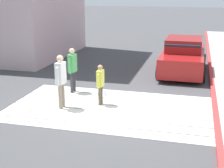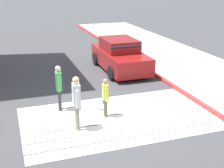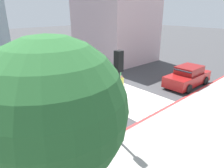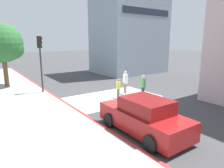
# 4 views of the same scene
# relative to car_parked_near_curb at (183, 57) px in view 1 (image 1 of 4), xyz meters

# --- Properties ---
(ground_plane) EXTENTS (120.00, 120.00, 0.00)m
(ground_plane) POSITION_rel_car_parked_near_curb_xyz_m (2.00, 5.27, -0.73)
(ground_plane) COLOR #424244
(crosswalk_stripes) EXTENTS (6.40, 3.80, 0.01)m
(crosswalk_stripes) POSITION_rel_car_parked_near_curb_xyz_m (2.00, 5.27, -0.73)
(crosswalk_stripes) COLOR silver
(crosswalk_stripes) RESTS_ON ground
(curb_painted) EXTENTS (0.16, 40.00, 0.13)m
(curb_painted) POSITION_rel_car_parked_near_curb_xyz_m (-1.25, 5.27, -0.67)
(curb_painted) COLOR #BC3333
(curb_painted) RESTS_ON ground
(car_parked_near_curb) EXTENTS (2.02, 4.32, 1.57)m
(car_parked_near_curb) POSITION_rel_car_parked_near_curb_xyz_m (0.00, 0.00, 0.00)
(car_parked_near_curb) COLOR maroon
(car_parked_near_curb) RESTS_ON ground
(pedestrian_adult_lead) EXTENTS (0.25, 0.50, 1.72)m
(pedestrian_adult_lead) POSITION_rel_car_parked_near_curb_xyz_m (3.48, 5.60, 0.27)
(pedestrian_adult_lead) COLOR gray
(pedestrian_adult_lead) RESTS_ON ground
(pedestrian_adult_trailing) EXTENTS (0.25, 0.48, 1.64)m
(pedestrian_adult_trailing) POSITION_rel_car_parked_near_curb_xyz_m (3.74, 3.96, 0.22)
(pedestrian_adult_trailing) COLOR #333338
(pedestrian_adult_trailing) RESTS_ON ground
(pedestrian_child_with_racket) EXTENTS (0.28, 0.42, 1.34)m
(pedestrian_child_with_racket) POSITION_rel_car_parked_near_curb_xyz_m (2.38, 4.99, 0.03)
(pedestrian_child_with_racket) COLOR brown
(pedestrian_child_with_racket) RESTS_ON ground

